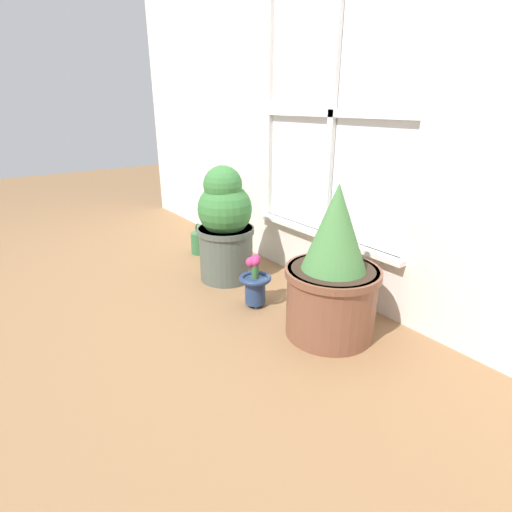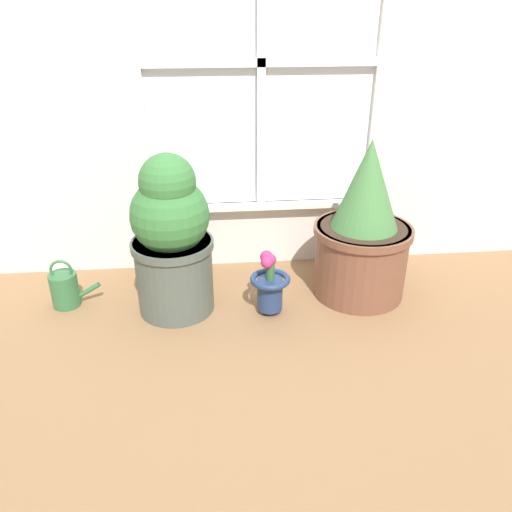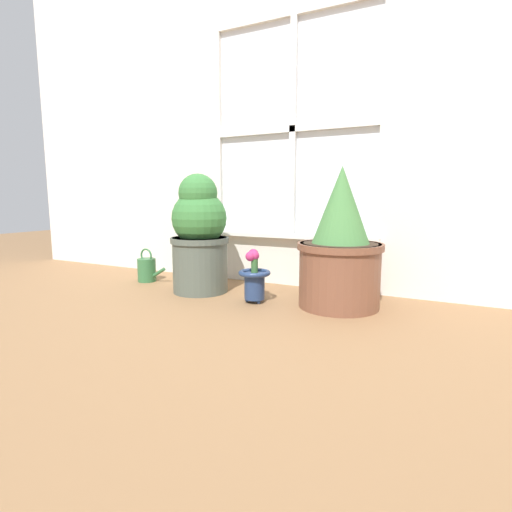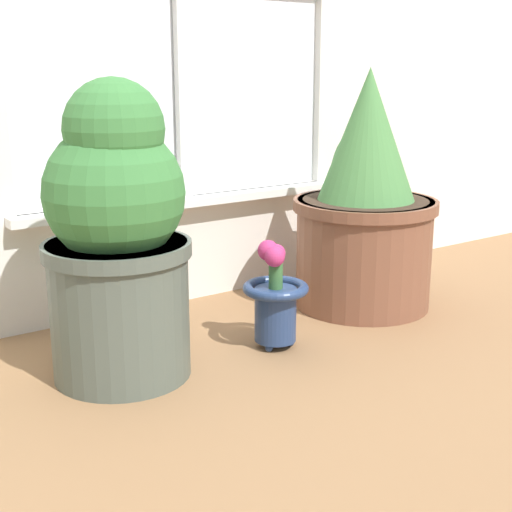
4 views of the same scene
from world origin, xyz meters
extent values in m
plane|color=olive|center=(0.00, 0.00, 0.00)|extent=(10.00, 10.00, 0.00)
cube|color=silver|center=(-1.35, 0.58, 1.25)|extent=(1.71, 0.05, 2.50)
cube|color=silver|center=(0.00, 0.58, 0.16)|extent=(0.98, 0.05, 0.31)
cube|color=white|center=(0.00, 0.59, 0.92)|extent=(0.98, 0.02, 1.21)
cube|color=white|center=(0.00, 0.57, 0.92)|extent=(0.04, 0.02, 1.21)
cube|color=white|center=(0.00, 0.57, 0.92)|extent=(0.98, 0.02, 0.04)
cube|color=white|center=(0.00, 0.54, 0.30)|extent=(1.04, 0.06, 0.02)
cylinder|color=#4C564C|center=(-0.39, 0.18, 0.15)|extent=(0.31, 0.31, 0.31)
cylinder|color=#4C564C|center=(-0.39, 0.18, 0.29)|extent=(0.32, 0.32, 0.03)
cylinder|color=#38281E|center=(-0.39, 0.18, 0.30)|extent=(0.28, 0.28, 0.01)
sphere|color=#387538|center=(-0.39, 0.18, 0.41)|extent=(0.30, 0.30, 0.30)
sphere|color=#387538|center=(-0.39, 0.17, 0.55)|extent=(0.21, 0.21, 0.21)
ellipsoid|color=#387538|center=(-0.48, 0.15, 0.40)|extent=(0.07, 0.14, 0.22)
cylinder|color=brown|center=(0.39, 0.23, 0.16)|extent=(0.39, 0.39, 0.31)
cylinder|color=brown|center=(0.39, 0.23, 0.30)|extent=(0.41, 0.41, 0.03)
cylinder|color=#38281E|center=(0.39, 0.23, 0.31)|extent=(0.36, 0.36, 0.01)
cone|color=#477F42|center=(0.39, 0.23, 0.49)|extent=(0.27, 0.27, 0.36)
ellipsoid|color=#477F42|center=(0.36, 0.31, 0.40)|extent=(0.12, 0.07, 0.17)
sphere|color=navy|center=(-0.01, 0.15, 0.01)|extent=(0.02, 0.02, 0.02)
sphere|color=navy|center=(-0.04, 0.09, 0.01)|extent=(0.02, 0.02, 0.02)
sphere|color=navy|center=(0.02, 0.09, 0.01)|extent=(0.02, 0.02, 0.02)
cylinder|color=navy|center=(-0.01, 0.11, 0.09)|extent=(0.10, 0.10, 0.13)
torus|color=navy|center=(-0.01, 0.11, 0.15)|extent=(0.16, 0.16, 0.02)
cylinder|color=#386633|center=(-0.01, 0.11, 0.19)|extent=(0.03, 0.03, 0.07)
sphere|color=#B22D66|center=(-0.01, 0.11, 0.24)|extent=(0.05, 0.05, 0.05)
sphere|color=#B22D66|center=(-0.02, 0.12, 0.25)|extent=(0.05, 0.05, 0.05)
sphere|color=#B22D66|center=(-0.03, 0.09, 0.24)|extent=(0.05, 0.05, 0.05)
cylinder|color=#336B3D|center=(-0.85, 0.25, 0.07)|extent=(0.11, 0.11, 0.15)
cylinder|color=#336B3D|center=(-0.76, 0.25, 0.07)|extent=(0.10, 0.02, 0.07)
torus|color=#336B3D|center=(-0.85, 0.25, 0.17)|extent=(0.09, 0.01, 0.09)
camera|label=1|loc=(1.46, -0.95, 0.97)|focal=28.00mm
camera|label=2|loc=(-0.24, -1.61, 1.13)|focal=35.00mm
camera|label=3|loc=(0.90, -1.64, 0.53)|focal=28.00mm
camera|label=4|loc=(-1.00, -1.22, 0.67)|focal=50.00mm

